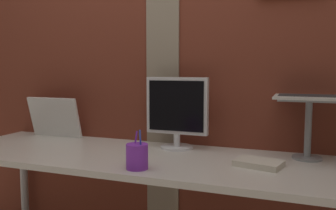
% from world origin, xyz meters
% --- Properties ---
extents(brick_wall_back, '(3.51, 0.16, 2.39)m').
position_xyz_m(brick_wall_back, '(0.00, 0.36, 1.20)').
color(brick_wall_back, brown).
rests_on(brick_wall_back, ground_plane).
extents(desk, '(2.37, 0.67, 0.77)m').
position_xyz_m(desk, '(0.06, -0.03, 0.70)').
color(desk, silver).
rests_on(desk, ground_plane).
extents(monitor, '(0.35, 0.18, 0.39)m').
position_xyz_m(monitor, '(0.07, 0.18, 0.98)').
color(monitor, white).
rests_on(monitor, desk).
extents(laptop_stand, '(0.28, 0.22, 0.29)m').
position_xyz_m(laptop_stand, '(0.74, 0.18, 0.96)').
color(laptop_stand, gray).
rests_on(laptop_stand, desk).
extents(laptop, '(0.32, 0.30, 0.21)m').
position_xyz_m(laptop, '(0.74, 0.25, 1.12)').
color(laptop, silver).
rests_on(laptop, laptop_stand).
extents(whiteboard_panel, '(0.36, 0.08, 0.26)m').
position_xyz_m(whiteboard_panel, '(-0.77, 0.21, 0.89)').
color(whiteboard_panel, white).
rests_on(whiteboard_panel, desk).
extents(pen_cup, '(0.10, 0.10, 0.18)m').
position_xyz_m(pen_cup, '(0.04, -0.26, 0.82)').
color(pen_cup, purple).
rests_on(pen_cup, desk).
extents(paper_clutter_stack, '(0.23, 0.18, 0.03)m').
position_xyz_m(paper_clutter_stack, '(0.54, -0.03, 0.78)').
color(paper_clutter_stack, silver).
rests_on(paper_clutter_stack, desk).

